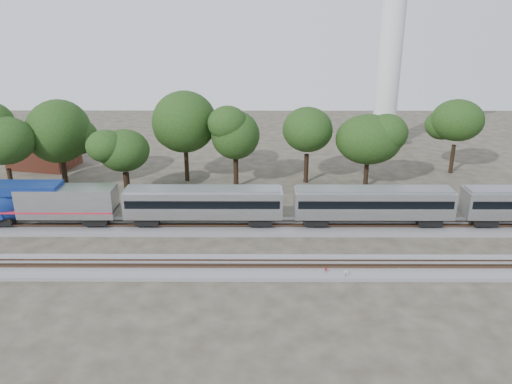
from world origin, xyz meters
TOP-DOWN VIEW (x-y plane):
  - ground at (0.00, 0.00)m, footprint 160.00×160.00m
  - track_far at (0.00, 6.00)m, footprint 160.00×5.00m
  - track_near at (0.00, -4.00)m, footprint 160.00×5.00m
  - switch_stand_red at (6.42, -5.37)m, footprint 0.28×0.07m
  - switch_stand_white at (8.23, -6.11)m, footprint 0.32×0.14m
  - switch_lever at (5.44, -5.85)m, footprint 0.58×0.48m
  - brick_building at (-35.54, 30.77)m, footprint 11.20×8.96m
  - tree_0 at (-33.46, 14.94)m, footprint 8.59×8.59m
  - tree_1 at (-28.29, 20.39)m, footprint 8.58×8.58m
  - tree_2 at (-18.20, 16.17)m, footprint 6.91×6.91m
  - tree_3 at (-10.97, 23.68)m, footprint 9.23×9.23m
  - tree_4 at (-3.42, 21.00)m, footprint 7.87×7.87m
  - tree_5 at (7.03, 23.01)m, footprint 8.24×8.24m
  - tree_6 at (15.61, 21.02)m, footprint 7.25×7.25m
  - tree_7 at (30.59, 27.76)m, footprint 8.60×8.60m

SIDE VIEW (x-z plane):
  - ground at x=0.00m, z-range 0.00..0.00m
  - switch_lever at x=5.44m, z-range 0.00..0.30m
  - track_far at x=0.00m, z-range -0.16..0.57m
  - track_near at x=0.00m, z-range -0.16..0.57m
  - switch_stand_red at x=6.42m, z-range 0.12..1.02m
  - switch_stand_white at x=8.23m, z-range 0.15..1.20m
  - brick_building at x=-35.54m, z-range 0.02..4.79m
  - tree_2 at x=-18.20m, z-range 1.90..11.64m
  - tree_6 at x=15.61m, z-range 2.00..12.22m
  - tree_4 at x=-3.42m, z-range 2.18..13.27m
  - tree_5 at x=7.03m, z-range 2.28..13.89m
  - tree_1 at x=-28.29m, z-range 2.38..14.47m
  - tree_0 at x=-33.46m, z-range 2.38..14.49m
  - tree_7 at x=30.59m, z-range 2.38..14.51m
  - tree_3 at x=-10.97m, z-range 2.56..15.58m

